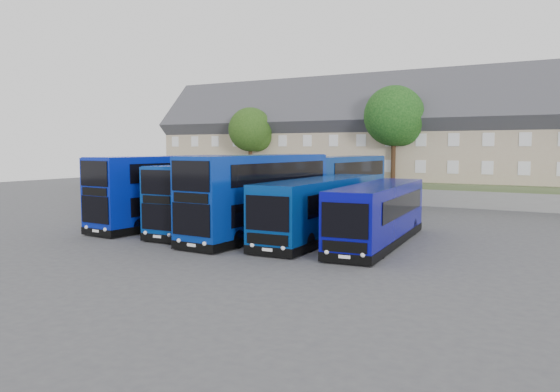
{
  "coord_description": "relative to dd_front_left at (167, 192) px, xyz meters",
  "views": [
    {
      "loc": [
        18.71,
        -25.27,
        5.33
      ],
      "look_at": [
        1.32,
        4.91,
        2.2
      ],
      "focal_mm": 35.0,
      "sensor_mm": 36.0,
      "label": 1
    }
  ],
  "objects": [
    {
      "name": "ground",
      "position": [
        6.27,
        -2.74,
        -2.31
      ],
      "size": [
        120.0,
        120.0,
        0.0
      ],
      "primitive_type": "plane",
      "color": "#444448",
      "rests_on": "ground"
    },
    {
      "name": "retaining_wall",
      "position": [
        6.27,
        21.26,
        -1.56
      ],
      "size": [
        70.0,
        0.4,
        1.5
      ],
      "primitive_type": "cube",
      "color": "slate",
      "rests_on": "ground"
    },
    {
      "name": "earth_bank",
      "position": [
        6.27,
        31.26,
        -1.31
      ],
      "size": [
        80.0,
        20.0,
        2.0
      ],
      "primitive_type": "cube",
      "color": "#465731",
      "rests_on": "ground"
    },
    {
      "name": "terrace_row",
      "position": [
        6.27,
        27.26,
        4.29
      ],
      "size": [
        54.0,
        10.4,
        11.2
      ],
      "color": "tan",
      "rests_on": "earth_bank"
    },
    {
      "name": "dd_front_left",
      "position": [
        0.0,
        0.0,
        0.0
      ],
      "size": [
        3.42,
        11.95,
        4.69
      ],
      "rotation": [
        0.0,
        0.0,
        -0.06
      ],
      "color": "#081CA0",
      "rests_on": "ground"
    },
    {
      "name": "dd_front_mid",
      "position": [
        4.02,
        -0.3,
        -0.23
      ],
      "size": [
        2.82,
        10.72,
        4.23
      ],
      "rotation": [
        0.0,
        0.0,
        0.04
      ],
      "color": "navy",
      "rests_on": "ground"
    },
    {
      "name": "dd_front_right",
      "position": [
        7.75,
        -0.68,
        0.06
      ],
      "size": [
        3.23,
        12.21,
        4.82
      ],
      "rotation": [
        0.0,
        0.0,
        -0.04
      ],
      "color": "navy",
      "rests_on": "ground"
    },
    {
      "name": "dd_rear_left",
      "position": [
        2.79,
        13.67,
        -0.3
      ],
      "size": [
        2.78,
        10.37,
        4.08
      ],
      "rotation": [
        0.0,
        0.0,
        0.04
      ],
      "color": "#080EA4",
      "rests_on": "ground"
    },
    {
      "name": "dd_rear_right",
      "position": [
        7.94,
        11.37,
        -0.06
      ],
      "size": [
        2.89,
        11.54,
        4.56
      ],
      "rotation": [
        0.0,
        0.0,
        -0.02
      ],
      "color": "navy",
      "rests_on": "ground"
    },
    {
      "name": "coach_east_a",
      "position": [
        11.22,
        0.48,
        -0.6
      ],
      "size": [
        3.24,
        12.86,
        3.49
      ],
      "rotation": [
        0.0,
        0.0,
        0.04
      ],
      "color": "navy",
      "rests_on": "ground"
    },
    {
      "name": "coach_east_b",
      "position": [
        14.86,
        0.38,
        -0.69
      ],
      "size": [
        3.63,
        12.24,
        3.3
      ],
      "rotation": [
        0.0,
        0.0,
        0.09
      ],
      "color": "#07088C",
      "rests_on": "ground"
    },
    {
      "name": "tree_west",
      "position": [
        -7.59,
        22.36,
        4.74
      ],
      "size": [
        4.8,
        4.8,
        7.65
      ],
      "color": "#382314",
      "rests_on": "earth_bank"
    },
    {
      "name": "tree_mid",
      "position": [
        8.41,
        22.86,
        5.76
      ],
      "size": [
        5.76,
        5.76,
        9.18
      ],
      "color": "#382314",
      "rests_on": "earth_bank"
    }
  ]
}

